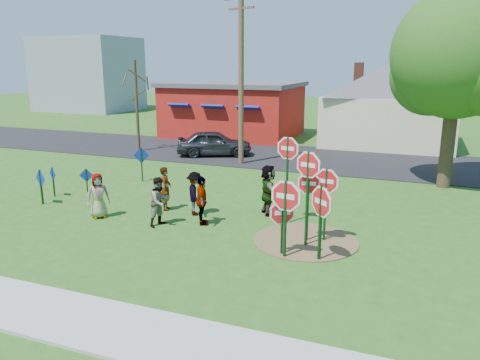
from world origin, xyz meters
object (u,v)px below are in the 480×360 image
(stop_sign_b, at_px, (288,158))
(utility_pole, at_px, (241,74))
(person_a, at_px, (98,196))
(person_b, at_px, (166,189))
(suv, at_px, (214,143))
(stop_sign_c, at_px, (308,177))
(stop_sign_d, at_px, (326,187))
(leafy_tree, at_px, (460,61))
(stop_sign_a, at_px, (286,202))

(stop_sign_b, xyz_separation_m, utility_pole, (-4.85, 8.35, 2.48))
(person_a, distance_m, person_b, 2.39)
(person_b, relative_size, suv, 0.38)
(person_b, bearing_deg, person_a, 113.92)
(stop_sign_c, bearing_deg, person_b, -177.75)
(stop_sign_b, xyz_separation_m, stop_sign_d, (1.52, -1.16, -0.55))
(stop_sign_b, relative_size, utility_pole, 0.34)
(person_a, xyz_separation_m, leafy_tree, (11.54, 8.89, 4.56))
(stop_sign_a, bearing_deg, leafy_tree, 72.83)
(utility_pole, bearing_deg, person_a, -98.02)
(person_b, relative_size, utility_pole, 0.18)
(person_a, height_order, leafy_tree, leafy_tree)
(stop_sign_b, bearing_deg, person_b, -169.25)
(stop_sign_d, bearing_deg, stop_sign_a, -107.65)
(stop_sign_a, xyz_separation_m, utility_pole, (-5.58, 11.14, 3.14))
(stop_sign_d, distance_m, person_a, 7.88)
(stop_sign_a, height_order, stop_sign_c, stop_sign_c)
(stop_sign_a, bearing_deg, suv, 129.23)
(stop_sign_c, bearing_deg, person_a, -161.62)
(stop_sign_c, distance_m, person_a, 7.48)
(stop_sign_a, distance_m, utility_pole, 12.85)
(stop_sign_a, distance_m, stop_sign_d, 1.82)
(stop_sign_d, xyz_separation_m, utility_pole, (-6.37, 9.50, 3.03))
(stop_sign_d, height_order, person_b, stop_sign_d)
(stop_sign_a, relative_size, stop_sign_c, 0.79)
(leafy_tree, bearing_deg, utility_pole, 172.92)
(person_a, distance_m, leafy_tree, 15.27)
(stop_sign_d, relative_size, leafy_tree, 0.29)
(person_b, distance_m, utility_pole, 9.38)
(person_b, xyz_separation_m, suv, (-2.54, 9.98, -0.04))
(person_a, bearing_deg, person_b, -4.28)
(person_a, bearing_deg, stop_sign_b, -31.41)
(stop_sign_d, xyz_separation_m, suv, (-8.59, 10.97, -0.94))
(stop_sign_c, height_order, utility_pole, utility_pole)
(stop_sign_b, height_order, suv, stop_sign_b)
(stop_sign_c, distance_m, suv, 14.19)
(stop_sign_b, height_order, leafy_tree, leafy_tree)
(stop_sign_c, distance_m, leafy_tree, 10.28)
(stop_sign_c, height_order, stop_sign_d, stop_sign_c)
(stop_sign_d, xyz_separation_m, person_a, (-7.80, -0.64, -0.91))
(stop_sign_b, height_order, utility_pole, utility_pole)
(person_b, height_order, leafy_tree, leafy_tree)
(stop_sign_a, height_order, person_b, stop_sign_a)
(stop_sign_d, relative_size, person_b, 1.48)
(stop_sign_b, relative_size, stop_sign_d, 1.29)
(stop_sign_b, bearing_deg, stop_sign_c, -49.12)
(stop_sign_a, bearing_deg, person_b, 160.94)
(suv, relative_size, utility_pole, 0.47)
(stop_sign_b, height_order, stop_sign_c, stop_sign_b)
(suv, distance_m, leafy_tree, 13.44)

